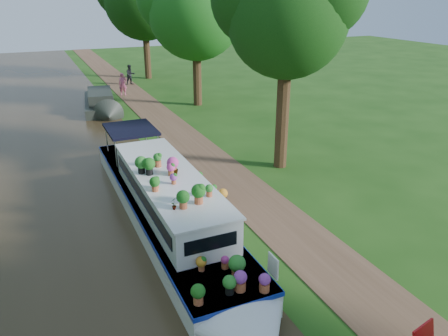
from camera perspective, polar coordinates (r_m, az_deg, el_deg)
ground at (r=15.36m, az=0.82°, el=-5.68°), size 100.00×100.00×0.00m
canal_water at (r=14.25m, az=-22.00°, el=-9.81°), size 10.00×100.00×0.02m
towpath at (r=15.84m, az=4.78°, el=-4.79°), size 2.20×100.00×0.03m
plant_boat at (r=14.06m, az=-7.10°, el=-4.74°), size 2.29×13.52×2.27m
tree_near_overhang at (r=18.11m, az=8.21°, el=20.11°), size 5.52×5.28×8.99m
tree_near_mid at (r=29.27m, az=-3.83°, el=20.61°), size 6.90×6.60×9.40m
second_boat at (r=29.57m, az=-15.83°, el=8.25°), size 2.57×6.70×1.26m
pedestrian_pink at (r=33.47m, az=-13.08°, el=10.61°), size 0.65×0.50×1.61m
pedestrian_dark at (r=37.32m, az=-12.14°, el=11.83°), size 0.88×0.73×1.61m
verge_plant at (r=18.67m, az=-6.30°, el=0.08°), size 0.39×0.34×0.41m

